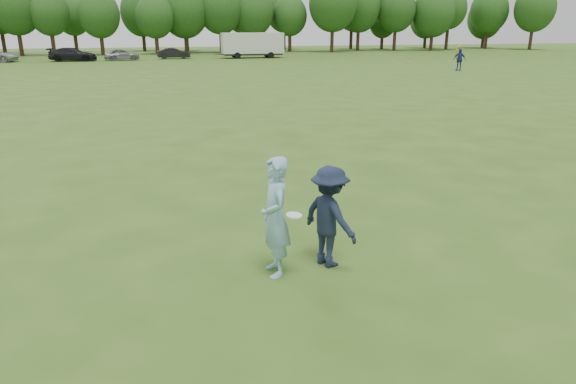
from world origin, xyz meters
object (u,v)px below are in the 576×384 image
(car_d, at_px, (73,54))
(defender, at_px, (330,217))
(cargo_trailer, at_px, (252,44))
(car_f, at_px, (174,53))
(field_cone, at_px, (410,62))
(player_far_b, at_px, (459,60))
(car_e, at_px, (122,54))
(thrower, at_px, (275,217))
(player_far_c, at_px, (459,52))

(car_d, bearing_deg, defender, -164.12)
(cargo_trailer, bearing_deg, car_f, 175.18)
(car_d, xyz_separation_m, field_cone, (37.58, -13.06, -0.64))
(player_far_b, distance_m, car_e, 39.52)
(thrower, relative_size, car_d, 0.38)
(player_far_c, height_order, cargo_trailer, cargo_trailer)
(player_far_c, distance_m, car_e, 42.26)
(player_far_c, distance_m, field_cone, 10.88)
(thrower, bearing_deg, field_cone, 148.81)
(car_e, bearing_deg, car_d, 84.21)
(car_e, relative_size, car_f, 1.01)
(car_e, relative_size, field_cone, 13.93)
(player_far_c, bearing_deg, defender, 76.06)
(car_e, bearing_deg, thrower, 177.17)
(thrower, relative_size, car_e, 0.49)
(player_far_b, xyz_separation_m, car_e, (-31.60, 23.74, -0.30))
(field_cone, bearing_deg, thrower, -119.85)
(player_far_c, bearing_deg, player_far_b, 78.14)
(thrower, height_order, car_d, thrower)
(cargo_trailer, bearing_deg, car_d, -177.52)
(player_far_b, bearing_deg, car_f, -173.65)
(player_far_b, height_order, car_e, player_far_b)
(thrower, xyz_separation_m, defender, (1.00, 0.11, -0.13))
(player_far_b, height_order, car_d, player_far_b)
(thrower, bearing_deg, car_d, -171.28)
(player_far_b, relative_size, car_e, 0.49)
(field_cone, height_order, cargo_trailer, cargo_trailer)
(thrower, relative_size, player_far_c, 1.22)
(defender, relative_size, car_d, 0.33)
(defender, bearing_deg, car_e, -19.67)
(defender, height_order, car_e, defender)
(player_far_b, xyz_separation_m, player_far_c, (9.90, 15.75, -0.17))
(car_d, height_order, cargo_trailer, cargo_trailer)
(car_d, height_order, car_e, car_d)
(player_far_c, bearing_deg, thrower, 75.37)
(player_far_c, height_order, car_d, player_far_c)
(car_e, distance_m, car_f, 6.52)
(player_far_c, height_order, car_f, player_far_c)
(player_far_b, height_order, cargo_trailer, cargo_trailer)
(defender, bearing_deg, cargo_trailer, -35.11)
(defender, height_order, cargo_trailer, cargo_trailer)
(player_far_c, height_order, car_e, player_far_c)
(defender, distance_m, car_d, 61.01)
(car_e, height_order, cargo_trailer, cargo_trailer)
(thrower, xyz_separation_m, car_e, (-5.05, 60.18, -0.32))
(thrower, height_order, defender, thrower)
(defender, xyz_separation_m, car_d, (-11.64, 59.89, -0.12))
(car_d, bearing_deg, player_far_c, -94.54)
(defender, bearing_deg, thrower, 71.08)
(player_far_c, distance_m, car_d, 47.74)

